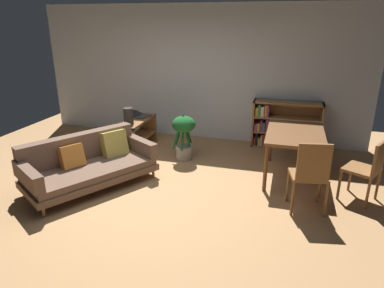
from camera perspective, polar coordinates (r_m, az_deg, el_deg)
The scene contains 11 objects.
ground_plane at distance 5.11m, azimuth -7.03°, elevation -7.89°, with size 8.16×8.16×0.00m, color #A87A4C.
back_wall_panel at distance 7.15m, azimuth 0.98°, elevation 11.71°, with size 6.80×0.10×2.70m, color silver.
fabric_couch at distance 5.39m, azimuth -16.91°, elevation -3.00°, with size 1.74×2.07×0.74m.
media_console at distance 6.63m, azimuth -9.08°, elevation 1.42°, with size 0.36×1.06×0.61m.
open_laptop at distance 6.76m, azimuth -8.72°, elevation 4.76°, with size 0.46×0.39×0.08m.
desk_speaker at distance 6.24m, azimuth -10.57°, elevation 4.61°, with size 0.17×0.17×0.30m.
potted_floor_plant at distance 6.05m, azimuth -1.41°, elevation 1.91°, with size 0.41×0.50×0.84m.
dining_table at distance 5.50m, azimuth 16.86°, elevation 1.15°, with size 0.86×1.30×0.76m.
dining_chair_near at distance 5.18m, azimuth 27.28°, elevation -3.51°, with size 0.56×0.57×0.89m.
dining_chair_far at distance 4.58m, azimuth 19.15°, elevation -4.58°, with size 0.51×0.47×0.98m.
bookshelf at distance 6.91m, azimuth 14.68°, elevation 3.19°, with size 1.30×0.34×0.92m.
Camera 1 is at (1.82, -4.14, 2.37)m, focal length 31.92 mm.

